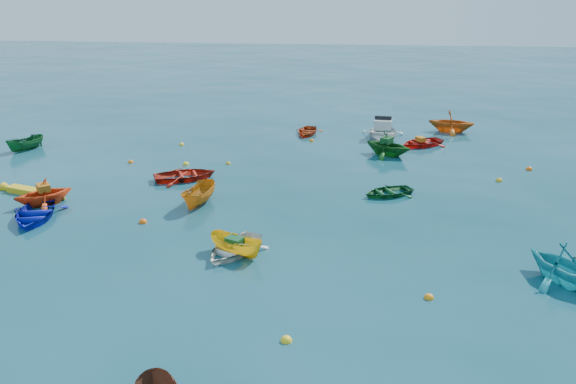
# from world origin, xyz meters

# --- Properties ---
(ground) EXTENTS (160.00, 160.00, 0.00)m
(ground) POSITION_xyz_m (0.00, 0.00, 0.00)
(ground) COLOR #093B42
(ground) RESTS_ON ground
(dinghy_blue_sw) EXTENTS (3.29, 3.97, 0.71)m
(dinghy_blue_sw) POSITION_xyz_m (-11.11, 1.37, 0.00)
(dinghy_blue_sw) COLOR #0D16A8
(dinghy_blue_sw) RESTS_ON ground
(dinghy_white_near) EXTENTS (3.11, 3.53, 0.61)m
(dinghy_white_near) POSITION_xyz_m (-1.50, -0.99, 0.00)
(dinghy_white_near) COLOR silver
(dinghy_white_near) RESTS_ON ground
(dinghy_orange_w) EXTENTS (3.45, 3.41, 1.38)m
(dinghy_orange_w) POSITION_xyz_m (-11.56, 3.05, 0.00)
(dinghy_orange_w) COLOR #F54C17
(dinghy_orange_w) RESTS_ON ground
(sampan_yellow_mid) EXTENTS (2.60, 1.91, 0.94)m
(sampan_yellow_mid) POSITION_xyz_m (-1.34, -1.13, 0.00)
(sampan_yellow_mid) COLOR yellow
(sampan_yellow_mid) RESTS_ON ground
(dinghy_green_e) EXTENTS (3.19, 2.89, 0.54)m
(dinghy_green_e) POSITION_xyz_m (4.91, 6.22, 0.00)
(dinghy_green_e) COLOR #135324
(dinghy_green_e) RESTS_ON ground
(dinghy_cyan_se) EXTENTS (3.70, 3.81, 1.53)m
(dinghy_cyan_se) POSITION_xyz_m (10.60, -1.96, 0.00)
(dinghy_cyan_se) COLOR #1BA2AD
(dinghy_cyan_se) RESTS_ON ground
(dinghy_red_nw) EXTENTS (4.00, 3.54, 0.69)m
(dinghy_red_nw) POSITION_xyz_m (-5.89, 7.43, 0.00)
(dinghy_red_nw) COLOR #B11E0E
(dinghy_red_nw) RESTS_ON ground
(sampan_orange_n) EXTENTS (1.58, 2.95, 1.08)m
(sampan_orange_n) POSITION_xyz_m (-4.16, 3.89, 0.00)
(sampan_orange_n) COLOR #C46F12
(sampan_orange_n) RESTS_ON ground
(dinghy_green_n) EXTENTS (3.77, 3.62, 1.53)m
(dinghy_green_n) POSITION_xyz_m (5.28, 13.22, 0.00)
(dinghy_green_n) COLOR #145617
(dinghy_green_n) RESTS_ON ground
(dinghy_red_ne) EXTENTS (3.79, 3.56, 0.64)m
(dinghy_red_ne) POSITION_xyz_m (7.59, 15.68, 0.00)
(dinghy_red_ne) COLOR red
(dinghy_red_ne) RESTS_ON ground
(dinghy_red_far) EXTENTS (2.26, 2.95, 0.57)m
(dinghy_red_far) POSITION_xyz_m (-0.08, 17.90, 0.00)
(dinghy_red_far) COLOR #AE310E
(dinghy_red_far) RESTS_ON ground
(dinghy_orange_far) EXTENTS (3.56, 3.22, 1.65)m
(dinghy_orange_far) POSITION_xyz_m (10.09, 19.63, 0.00)
(dinghy_orange_far) COLOR #C95C12
(dinghy_orange_far) RESTS_ON ground
(sampan_green_far) EXTENTS (2.03, 2.68, 0.98)m
(sampan_green_far) POSITION_xyz_m (-17.57, 11.87, 0.00)
(sampan_green_far) COLOR #145725
(sampan_green_far) RESTS_ON ground
(kayak_yellow) EXTENTS (3.89, 1.65, 0.39)m
(kayak_yellow) POSITION_xyz_m (-12.77, 4.26, 0.00)
(kayak_yellow) COLOR gold
(kayak_yellow) RESTS_ON ground
(motorboat_white) EXTENTS (3.30, 4.37, 1.46)m
(motorboat_white) POSITION_xyz_m (5.13, 17.27, 0.00)
(motorboat_white) COLOR silver
(motorboat_white) RESTS_ON ground
(tarp_green_a) EXTENTS (0.79, 0.71, 0.31)m
(tarp_green_a) POSITION_xyz_m (-1.46, -0.90, 0.46)
(tarp_green_a) COLOR #134E2A
(tarp_green_a) RESTS_ON dinghy_white_near
(tarp_orange_a) EXTENTS (0.86, 0.88, 0.34)m
(tarp_orange_a) POSITION_xyz_m (-11.52, 3.08, 0.86)
(tarp_orange_a) COLOR #BC6313
(tarp_orange_a) RESTS_ON dinghy_orange_w
(tarp_green_b) EXTENTS (0.85, 0.92, 0.36)m
(tarp_green_b) POSITION_xyz_m (5.19, 13.27, 0.95)
(tarp_green_b) COLOR #11461C
(tarp_green_b) RESTS_ON dinghy_green_n
(tarp_orange_b) EXTENTS (0.68, 0.72, 0.28)m
(tarp_orange_b) POSITION_xyz_m (7.51, 15.62, 0.46)
(tarp_orange_b) COLOR orange
(tarp_orange_b) RESTS_ON dinghy_red_ne
(buoy_or_a) EXTENTS (0.36, 0.36, 0.36)m
(buoy_or_a) POSITION_xyz_m (-6.10, 1.48, 0.00)
(buoy_or_a) COLOR #F75C0D
(buoy_or_a) RESTS_ON ground
(buoy_ye_a) EXTENTS (0.35, 0.35, 0.35)m
(buoy_ye_a) POSITION_xyz_m (1.24, -6.56, 0.00)
(buoy_ye_a) COLOR yellow
(buoy_ye_a) RESTS_ON ground
(buoy_or_b) EXTENTS (0.33, 0.33, 0.33)m
(buoy_or_b) POSITION_xyz_m (5.76, -3.63, 0.00)
(buoy_or_b) COLOR orange
(buoy_or_b) RESTS_ON ground
(buoy_ye_b) EXTENTS (0.36, 0.36, 0.36)m
(buoy_ye_b) POSITION_xyz_m (-6.59, 10.00, 0.00)
(buoy_ye_b) COLOR yellow
(buoy_ye_b) RESTS_ON ground
(buoy_or_c) EXTENTS (0.33, 0.33, 0.33)m
(buoy_or_c) POSITION_xyz_m (-9.96, 10.02, 0.00)
(buoy_or_c) COLOR orange
(buoy_or_c) RESTS_ON ground
(buoy_ye_c) EXTENTS (0.30, 0.30, 0.30)m
(buoy_ye_c) POSITION_xyz_m (-4.15, 10.38, 0.00)
(buoy_ye_c) COLOR gold
(buoy_ye_c) RESTS_ON ground
(buoy_or_d) EXTENTS (0.36, 0.36, 0.36)m
(buoy_or_d) POSITION_xyz_m (13.16, 11.20, 0.00)
(buoy_or_d) COLOR #F4590D
(buoy_or_d) RESTS_ON ground
(buoy_ye_d) EXTENTS (0.33, 0.33, 0.33)m
(buoy_ye_d) POSITION_xyz_m (-8.07, 14.10, 0.00)
(buoy_ye_d) COLOR yellow
(buoy_ye_d) RESTS_ON ground
(buoy_or_e) EXTENTS (0.32, 0.32, 0.32)m
(buoy_or_e) POSITION_xyz_m (0.38, 15.97, 0.00)
(buoy_or_e) COLOR orange
(buoy_or_e) RESTS_ON ground
(buoy_ye_e) EXTENTS (0.35, 0.35, 0.35)m
(buoy_ye_e) POSITION_xyz_m (10.99, 9.01, 0.00)
(buoy_ye_e) COLOR gold
(buoy_ye_e) RESTS_ON ground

